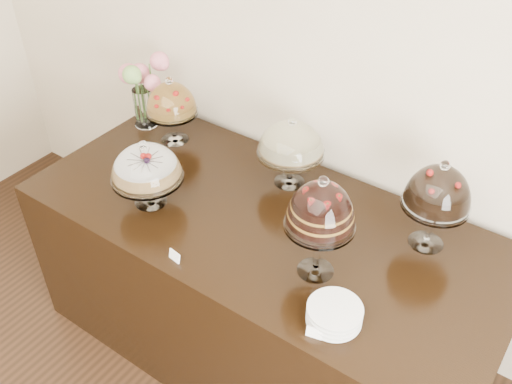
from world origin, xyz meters
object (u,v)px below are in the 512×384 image
Objects in this scene: cake_stand_fruit_tart at (171,102)px; plate_stack at (334,315)px; cake_stand_choco_layer at (321,210)px; flower_vase at (142,84)px; cake_stand_sugar_sponge at (146,166)px; display_counter at (262,286)px; cake_stand_dark_choco at (438,191)px; cake_stand_cheesecake at (291,142)px.

plate_stack is (1.29, -0.58, -0.19)m from cake_stand_fruit_tart.
cake_stand_choco_layer is 1.18× the size of flower_vase.
plate_stack is at bearing -44.71° from cake_stand_choco_layer.
cake_stand_fruit_tart reaches higher than plate_stack.
cake_stand_fruit_tart is at bearing 119.54° from cake_stand_sugar_sponge.
display_counter is 5.55× the size of flower_vase.
display_counter is 0.84m from cake_stand_sugar_sponge.
flower_vase is at bearing 179.23° from cake_stand_dark_choco.
cake_stand_dark_choco reaches higher than cake_stand_cheesecake.
cake_stand_dark_choco is at bearing 78.96° from plate_stack.
display_counter is 1.23m from flower_vase.
cake_stand_dark_choco is 1.16× the size of cake_stand_fruit_tart.
cake_stand_sugar_sponge is 1.05m from plate_stack.
cake_stand_sugar_sponge is 0.84× the size of flower_vase.
cake_stand_cheesecake is at bearing 98.86° from display_counter.
cake_stand_fruit_tart is 0.92× the size of flower_vase.
cake_stand_choco_layer reaches higher than cake_stand_cheesecake.
flower_vase is (-0.23, 0.03, 0.02)m from cake_stand_fruit_tart.
cake_stand_sugar_sponge is 1.24m from cake_stand_dark_choco.
cake_stand_dark_choco reaches higher than cake_stand_sugar_sponge.
flower_vase is (-1.33, 0.43, -0.07)m from cake_stand_choco_layer.
cake_stand_dark_choco is at bearing 22.14° from display_counter.
cake_stand_choco_layer reaches higher than cake_stand_sugar_sponge.
cake_stand_sugar_sponge is (-0.49, -0.20, 0.65)m from display_counter.
plate_stack is (1.52, -0.61, -0.21)m from flower_vase.
cake_stand_fruit_tart is at bearing 160.93° from display_counter.
display_counter is at bearing -157.86° from cake_stand_dark_choco.
cake_stand_sugar_sponge is 0.71× the size of cake_stand_choco_layer.
plate_stack is (1.03, -0.12, -0.17)m from cake_stand_sugar_sponge.
cake_stand_dark_choco reaches higher than flower_vase.
cake_stand_choco_layer is at bearing -19.91° from cake_stand_fruit_tart.
cake_stand_choco_layer is at bearing -17.91° from flower_vase.
cake_stand_cheesecake is 0.90× the size of flower_vase.
cake_stand_sugar_sponge reaches higher than plate_stack.
cake_stand_dark_choco is at bearing -2.26° from cake_stand_cheesecake.
flower_vase is (-0.93, -0.01, 0.02)m from cake_stand_cheesecake.
cake_stand_dark_choco reaches higher than display_counter.
display_counter is 1.04m from cake_stand_fruit_tart.
cake_stand_cheesecake is at bearing 177.74° from cake_stand_dark_choco.
cake_stand_sugar_sponge is 0.85m from cake_stand_choco_layer.
flower_vase is 1.65m from plate_stack.
display_counter is at bearing 158.37° from cake_stand_choco_layer.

